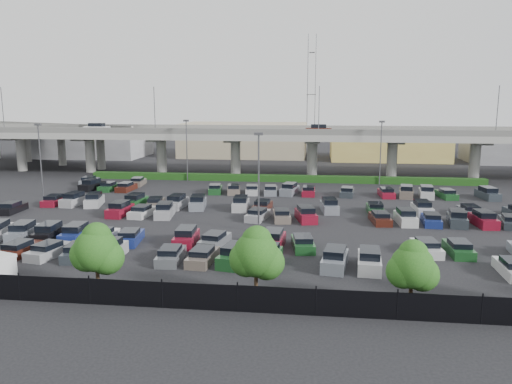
{
  "coord_description": "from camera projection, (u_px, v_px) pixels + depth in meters",
  "views": [
    {
      "loc": [
        5.89,
        -57.89,
        13.41
      ],
      "look_at": [
        -1.74,
        3.91,
        2.0
      ],
      "focal_mm": 35.0,
      "sensor_mm": 36.0,
      "label": 1
    }
  ],
  "objects": [
    {
      "name": "ground",
      "position": [
        266.0,
        215.0,
        59.64
      ],
      "size": [
        280.0,
        280.0,
        0.0
      ],
      "primitive_type": "plane",
      "color": "black"
    },
    {
      "name": "overpass",
      "position": [
        283.0,
        137.0,
        89.62
      ],
      "size": [
        150.0,
        13.0,
        15.8
      ],
      "color": "#9A9B92",
      "rests_on": "ground"
    },
    {
      "name": "on_ramp",
      "position": [
        45.0,
        132.0,
        106.71
      ],
      "size": [
        50.93,
        30.13,
        8.8
      ],
      "color": "#9A9B92",
      "rests_on": "ground"
    },
    {
      "name": "hedge",
      "position": [
        282.0,
        178.0,
        83.95
      ],
      "size": [
        66.0,
        1.6,
        1.1
      ],
      "primitive_type": "cube",
      "color": "#153910",
      "rests_on": "ground"
    },
    {
      "name": "fence",
      "position": [
        221.0,
        298.0,
        32.15
      ],
      "size": [
        70.0,
        0.1,
        2.0
      ],
      "color": "black",
      "rests_on": "ground"
    },
    {
      "name": "tree_row",
      "position": [
        236.0,
        252.0,
        33.03
      ],
      "size": [
        65.07,
        3.66,
        5.94
      ],
      "color": "#332316",
      "rests_on": "ground"
    },
    {
      "name": "parked_cars",
      "position": [
        257.0,
        217.0,
        55.87
      ],
      "size": [
        62.96,
        41.62,
        1.67
      ],
      "color": "gray",
      "rests_on": "ground"
    },
    {
      "name": "light_poles",
      "position": [
        235.0,
        160.0,
        60.97
      ],
      "size": [
        66.9,
        48.38,
        10.3
      ],
      "color": "#4B4C50",
      "rests_on": "ground"
    },
    {
      "name": "distant_buildings",
      "position": [
        345.0,
        142.0,
        117.82
      ],
      "size": [
        138.0,
        24.0,
        9.0
      ],
      "color": "gray",
      "rests_on": "ground"
    },
    {
      "name": "comm_tower",
      "position": [
        311.0,
        92.0,
        128.58
      ],
      "size": [
        2.4,
        2.4,
        30.0
      ],
      "color": "#4B4C50",
      "rests_on": "ground"
    }
  ]
}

